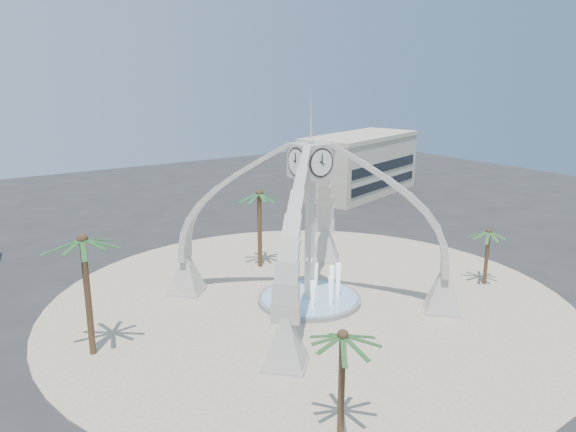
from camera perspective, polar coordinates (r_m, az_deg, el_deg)
ground at (r=44.05m, az=2.17°, el=-8.70°), size 140.00×140.00×0.00m
plaza at (r=44.04m, az=2.17°, el=-8.67°), size 40.00×40.00×0.06m
clock_tower at (r=41.92m, az=2.25°, el=-0.52°), size 17.94×17.94×16.30m
fountain at (r=43.94m, az=2.17°, el=-8.35°), size 8.00×8.00×3.62m
building_ne at (r=82.26m, az=7.33°, el=5.24°), size 21.87×14.17×8.60m
palm_east at (r=48.83m, az=19.73°, el=-1.56°), size 3.66×3.66×5.24m
palm_west at (r=35.80m, az=-20.15°, el=-2.42°), size 5.24×5.24×8.42m
palm_north at (r=49.74m, az=-2.95°, el=2.23°), size 5.21×5.21×7.72m
palm_south at (r=26.99m, az=5.59°, el=-12.13°), size 4.19×4.19×6.02m
street_sign at (r=45.73m, az=15.67°, el=-6.12°), size 0.82×0.28×2.33m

